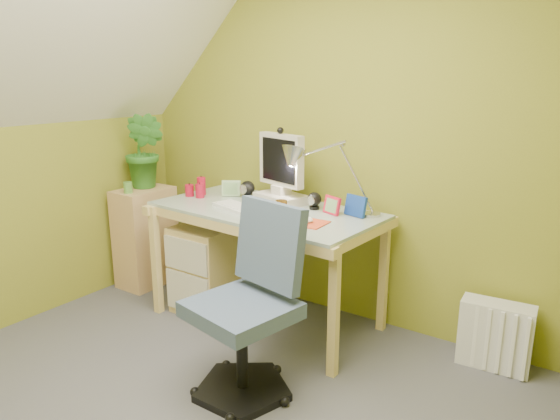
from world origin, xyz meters
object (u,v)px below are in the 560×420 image
Objects in this scene: potted_plant at (145,151)px; radiator at (495,335)px; desk at (266,266)px; side_ledge at (146,237)px; monitor at (281,168)px; desk_lamp at (342,160)px; task_chair at (241,307)px.

potted_plant is 1.49× the size of radiator.
desk is at bearing -173.71° from radiator.
monitor is at bearing 9.39° from side_ledge.
potted_plant reaches higher than monitor.
monitor is 1.23× the size of radiator.
desk is 0.87m from desk_lamp.
monitor reaches higher than side_ledge.
desk_lamp is 1.78m from side_ledge.
desk is 1.16m from side_ledge.
potted_plant is (-1.16, -0.14, 0.03)m from monitor.
potted_plant is (-1.61, -0.14, -0.06)m from desk_lamp.
potted_plant is at bearing 164.55° from task_chair.
side_ledge is at bearing -155.65° from monitor.
potted_plant is at bearing 90.00° from side_ledge.
desk_lamp is 1.14× the size of potted_plant.
desk is 1.50× the size of task_chair.
monitor is 0.49× the size of task_chair.
potted_plant is at bearing -178.11° from desk.
desk_lamp is at bearing 6.79° from side_ledge.
side_ledge is 1.71m from task_chair.
potted_plant is at bearing -179.57° from radiator.
desk is 1.91× the size of side_ledge.
desk_lamp is at bearing 25.59° from desk.
desk_lamp is (0.45, 0.00, 0.09)m from monitor.
radiator is at bearing 18.92° from monitor.
side_ledge is at bearing -90.00° from potted_plant.
radiator is (0.95, 0.10, -0.92)m from desk_lamp.
task_chair is (0.39, -0.92, -0.53)m from monitor.
potted_plant is at bearing 173.80° from desk_lamp.
desk_lamp is 1.70× the size of radiator.
potted_plant is at bearing -158.08° from monitor.
side_ledge is at bearing -175.64° from desk.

